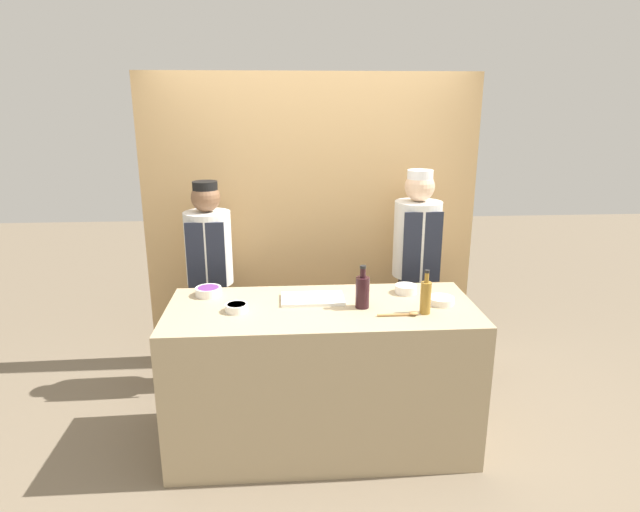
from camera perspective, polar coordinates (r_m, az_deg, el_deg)
ground_plane at (r=3.78m, az=0.18°, el=-18.98°), size 14.00×14.00×0.00m
cabinet_wall at (r=4.43m, az=-0.97°, el=3.43°), size 2.67×0.18×2.40m
counter at (r=3.53m, az=0.19°, el=-12.63°), size 1.92×0.80×0.96m
sauce_bowl_red at (r=3.28m, az=-8.89°, el=-5.42°), size 0.14×0.14×0.05m
sauce_bowl_brown at (r=3.45m, az=12.78°, el=-4.60°), size 0.17×0.17×0.04m
sauce_bowl_purple at (r=3.58m, az=-11.82°, el=-3.66°), size 0.17×0.17×0.05m
sauce_bowl_orange at (r=3.59m, az=9.16°, el=-3.44°), size 0.14×0.14×0.05m
cutting_board at (r=3.42m, az=-0.80°, el=-4.58°), size 0.40×0.24×0.02m
bottle_vinegar at (r=3.25m, az=11.21°, el=-4.26°), size 0.06×0.06×0.27m
bottle_wine at (r=3.29m, az=4.55°, el=-3.77°), size 0.09×0.09×0.27m
wooden_spoon at (r=3.22m, az=8.88°, el=-6.14°), size 0.25×0.04×0.03m
chef_left at (r=4.14m, az=-11.61°, el=-2.39°), size 0.35×0.35×1.62m
chef_right at (r=4.22m, az=10.14°, el=-1.43°), size 0.36×0.36×1.69m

